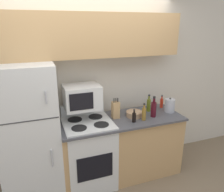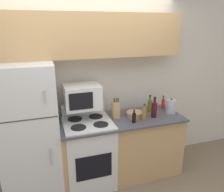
{
  "view_description": "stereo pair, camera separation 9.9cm",
  "coord_description": "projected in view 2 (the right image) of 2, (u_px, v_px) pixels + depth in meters",
  "views": [
    {
      "loc": [
        -0.74,
        -2.28,
        2.16
      ],
      "look_at": [
        0.2,
        0.28,
        1.27
      ],
      "focal_mm": 35.0,
      "sensor_mm": 36.0,
      "label": 1
    },
    {
      "loc": [
        -0.64,
        -2.31,
        2.16
      ],
      "look_at": [
        0.2,
        0.28,
        1.27
      ],
      "focal_mm": 35.0,
      "sensor_mm": 36.0,
      "label": 2
    }
  ],
  "objects": [
    {
      "name": "bottle_wine_red",
      "position": [
        154.0,
        109.0,
        3.04
      ],
      "size": [
        0.08,
        0.08,
        0.3
      ],
      "color": "#470F19",
      "rests_on": "lower_cabinets"
    },
    {
      "name": "microwave",
      "position": [
        82.0,
        96.0,
        2.88
      ],
      "size": [
        0.47,
        0.38,
        0.31
      ],
      "color": "silver",
      "rests_on": "stove"
    },
    {
      "name": "kettle",
      "position": [
        171.0,
        106.0,
        3.21
      ],
      "size": [
        0.15,
        0.15,
        0.22
      ],
      "color": "#B7B7BC",
      "rests_on": "lower_cabinets"
    },
    {
      "name": "bowl",
      "position": [
        135.0,
        114.0,
        3.08
      ],
      "size": [
        0.23,
        0.23,
        0.08
      ],
      "color": "tan",
      "rests_on": "lower_cabinets"
    },
    {
      "name": "refrigerator",
      "position": [
        30.0,
        133.0,
        2.73
      ],
      "size": [
        0.69,
        0.71,
        1.76
      ],
      "color": "silver",
      "rests_on": "ground_plane"
    },
    {
      "name": "upper_cabinets",
      "position": [
        92.0,
        35.0,
        2.79
      ],
      "size": [
        2.42,
        0.33,
        0.55
      ],
      "color": "tan",
      "rests_on": "refrigerator"
    },
    {
      "name": "wall_back",
      "position": [
        90.0,
        88.0,
        3.2
      ],
      "size": [
        8.0,
        0.05,
        2.55
      ],
      "color": "beige",
      "rests_on": "ground_plane"
    },
    {
      "name": "bottle_hot_sauce",
      "position": [
        163.0,
        103.0,
        3.39
      ],
      "size": [
        0.05,
        0.05,
        0.2
      ],
      "color": "red",
      "rests_on": "lower_cabinets"
    },
    {
      "name": "stove",
      "position": [
        89.0,
        152.0,
        3.03
      ],
      "size": [
        0.64,
        0.64,
        1.1
      ],
      "color": "silver",
      "rests_on": "ground_plane"
    },
    {
      "name": "bottle_olive_oil",
      "position": [
        150.0,
        105.0,
        3.24
      ],
      "size": [
        0.06,
        0.06,
        0.26
      ],
      "color": "#5B6619",
      "rests_on": "lower_cabinets"
    },
    {
      "name": "knife_block",
      "position": [
        116.0,
        110.0,
        3.02
      ],
      "size": [
        0.1,
        0.09,
        0.29
      ],
      "color": "tan",
      "rests_on": "lower_cabinets"
    },
    {
      "name": "lower_cabinets",
      "position": [
        121.0,
        147.0,
        3.19
      ],
      "size": [
        1.73,
        0.66,
        0.92
      ],
      "color": "tan",
      "rests_on": "ground_plane"
    },
    {
      "name": "bottle_vinegar",
      "position": [
        144.0,
        114.0,
        2.94
      ],
      "size": [
        0.06,
        0.06,
        0.24
      ],
      "color": "olive",
      "rests_on": "lower_cabinets"
    },
    {
      "name": "bottle_soy_sauce",
      "position": [
        134.0,
        117.0,
        2.89
      ],
      "size": [
        0.05,
        0.05,
        0.18
      ],
      "color": "black",
      "rests_on": "lower_cabinets"
    }
  ]
}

